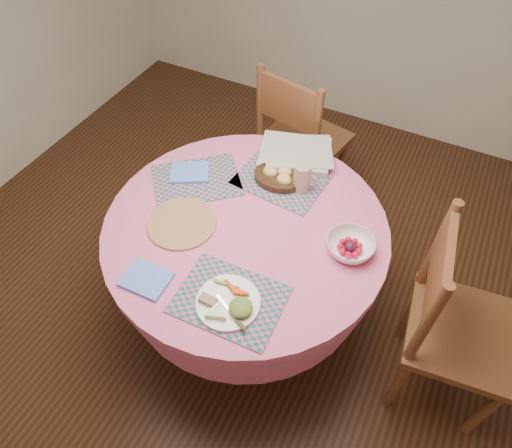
{
  "coord_description": "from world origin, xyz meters",
  "views": [
    {
      "loc": [
        0.62,
        -1.12,
        2.24
      ],
      "look_at": [
        0.05,
        0.0,
        0.78
      ],
      "focal_mm": 32.0,
      "sensor_mm": 36.0,
      "label": 1
    }
  ],
  "objects_px": {
    "chair_back": "(299,138)",
    "wicker_trivet": "(182,223)",
    "dinner_plate": "(229,303)",
    "fruit_bowl": "(350,246)",
    "latte_mug": "(303,177)",
    "chair_right": "(452,323)",
    "dining_table": "(246,252)",
    "bread_bowl": "(278,176)"
  },
  "relations": [
    {
      "from": "bread_bowl",
      "to": "wicker_trivet",
      "type": "bearing_deg",
      "value": -121.19
    },
    {
      "from": "chair_right",
      "to": "dinner_plate",
      "type": "xyz_separation_m",
      "value": [
        -0.8,
        -0.46,
        0.24
      ]
    },
    {
      "from": "chair_right",
      "to": "latte_mug",
      "type": "height_order",
      "value": "chair_right"
    },
    {
      "from": "chair_back",
      "to": "wicker_trivet",
      "type": "bearing_deg",
      "value": 95.09
    },
    {
      "from": "chair_back",
      "to": "latte_mug",
      "type": "relative_size",
      "value": 7.17
    },
    {
      "from": "dining_table",
      "to": "chair_right",
      "type": "height_order",
      "value": "chair_right"
    },
    {
      "from": "bread_bowl",
      "to": "fruit_bowl",
      "type": "distance_m",
      "value": 0.5
    },
    {
      "from": "chair_right",
      "to": "bread_bowl",
      "type": "relative_size",
      "value": 4.43
    },
    {
      "from": "chair_back",
      "to": "fruit_bowl",
      "type": "xyz_separation_m",
      "value": [
        0.57,
        -0.85,
        0.26
      ]
    },
    {
      "from": "chair_back",
      "to": "dinner_plate",
      "type": "xyz_separation_m",
      "value": [
        0.26,
        -1.31,
        0.25
      ]
    },
    {
      "from": "chair_back",
      "to": "dinner_plate",
      "type": "height_order",
      "value": "chair_back"
    },
    {
      "from": "chair_right",
      "to": "latte_mug",
      "type": "bearing_deg",
      "value": 67.21
    },
    {
      "from": "chair_right",
      "to": "latte_mug",
      "type": "distance_m",
      "value": 0.89
    },
    {
      "from": "bread_bowl",
      "to": "latte_mug",
      "type": "relative_size",
      "value": 1.66
    },
    {
      "from": "chair_right",
      "to": "fruit_bowl",
      "type": "bearing_deg",
      "value": 84.42
    },
    {
      "from": "chair_right",
      "to": "wicker_trivet",
      "type": "distance_m",
      "value": 1.21
    },
    {
      "from": "latte_mug",
      "to": "dining_table",
      "type": "bearing_deg",
      "value": -112.55
    },
    {
      "from": "dinner_plate",
      "to": "fruit_bowl",
      "type": "distance_m",
      "value": 0.55
    },
    {
      "from": "bread_bowl",
      "to": "latte_mug",
      "type": "bearing_deg",
      "value": 2.14
    },
    {
      "from": "chair_right",
      "to": "fruit_bowl",
      "type": "relative_size",
      "value": 4.07
    },
    {
      "from": "chair_back",
      "to": "wicker_trivet",
      "type": "height_order",
      "value": "chair_back"
    },
    {
      "from": "dinner_plate",
      "to": "fruit_bowl",
      "type": "xyz_separation_m",
      "value": [
        0.31,
        0.45,
        0.01
      ]
    },
    {
      "from": "dining_table",
      "to": "latte_mug",
      "type": "xyz_separation_m",
      "value": [
        0.13,
        0.31,
        0.27
      ]
    },
    {
      "from": "dinner_plate",
      "to": "latte_mug",
      "type": "bearing_deg",
      "value": 90.39
    },
    {
      "from": "dining_table",
      "to": "bread_bowl",
      "type": "bearing_deg",
      "value": 87.86
    },
    {
      "from": "dining_table",
      "to": "chair_right",
      "type": "distance_m",
      "value": 0.93
    },
    {
      "from": "fruit_bowl",
      "to": "dining_table",
      "type": "bearing_deg",
      "value": -171.5
    },
    {
      "from": "chair_back",
      "to": "fruit_bowl",
      "type": "bearing_deg",
      "value": 135.57
    },
    {
      "from": "latte_mug",
      "to": "wicker_trivet",
      "type": "bearing_deg",
      "value": -131.03
    },
    {
      "from": "wicker_trivet",
      "to": "fruit_bowl",
      "type": "bearing_deg",
      "value": 15.26
    },
    {
      "from": "dining_table",
      "to": "dinner_plate",
      "type": "relative_size",
      "value": 5.08
    },
    {
      "from": "wicker_trivet",
      "to": "fruit_bowl",
      "type": "distance_m",
      "value": 0.72
    },
    {
      "from": "dining_table",
      "to": "bread_bowl",
      "type": "xyz_separation_m",
      "value": [
        0.01,
        0.31,
        0.23
      ]
    },
    {
      "from": "dinner_plate",
      "to": "wicker_trivet",
      "type": "bearing_deg",
      "value": 145.37
    },
    {
      "from": "bread_bowl",
      "to": "fruit_bowl",
      "type": "relative_size",
      "value": 0.92
    },
    {
      "from": "latte_mug",
      "to": "dinner_plate",
      "type": "bearing_deg",
      "value": -89.61
    },
    {
      "from": "dining_table",
      "to": "chair_back",
      "type": "relative_size",
      "value": 1.25
    },
    {
      "from": "dinner_plate",
      "to": "latte_mug",
      "type": "relative_size",
      "value": 1.76
    },
    {
      "from": "dinner_plate",
      "to": "latte_mug",
      "type": "xyz_separation_m",
      "value": [
        -0.0,
        0.7,
        0.05
      ]
    },
    {
      "from": "chair_right",
      "to": "chair_back",
      "type": "height_order",
      "value": "chair_right"
    },
    {
      "from": "chair_back",
      "to": "dinner_plate",
      "type": "relative_size",
      "value": 4.07
    },
    {
      "from": "dining_table",
      "to": "latte_mug",
      "type": "bearing_deg",
      "value": 67.45
    }
  ]
}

